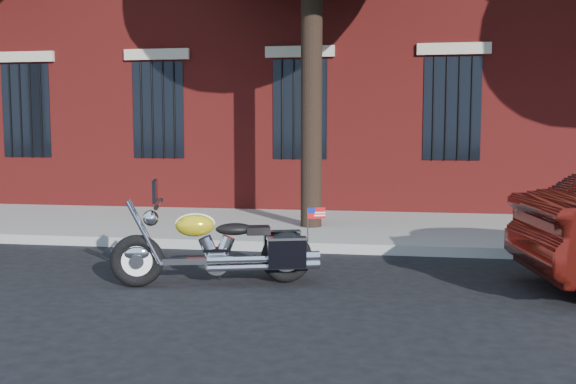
# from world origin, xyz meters

# --- Properties ---
(ground) EXTENTS (120.00, 120.00, 0.00)m
(ground) POSITION_xyz_m (0.00, 0.00, 0.00)
(ground) COLOR black
(ground) RESTS_ON ground
(curb) EXTENTS (40.00, 0.16, 0.15)m
(curb) POSITION_xyz_m (0.00, 1.38, 0.07)
(curb) COLOR gray
(curb) RESTS_ON ground
(sidewalk) EXTENTS (40.00, 3.60, 0.15)m
(sidewalk) POSITION_xyz_m (0.00, 3.26, 0.07)
(sidewalk) COLOR gray
(sidewalk) RESTS_ON ground
(motorcycle) EXTENTS (2.44, 1.11, 1.23)m
(motorcycle) POSITION_xyz_m (-0.07, -0.76, 0.42)
(motorcycle) COLOR black
(motorcycle) RESTS_ON ground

